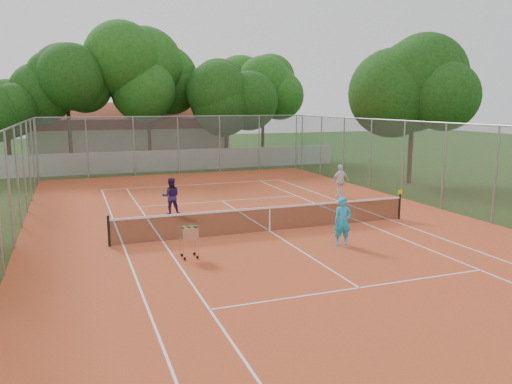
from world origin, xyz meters
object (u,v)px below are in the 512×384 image
object	(u,v)px
player_near	(343,221)
clubhouse	(129,133)
player_far_right	(340,181)
tennis_net	(270,219)
player_far_left	(171,196)
ball_hopper	(189,241)

from	to	relation	value
player_near	clubhouse	bearing A→B (deg)	111.14
player_near	player_far_right	size ratio (longest dim) A/B	0.97
clubhouse	tennis_net	bearing A→B (deg)	-86.05
player_near	player_far_left	distance (m)	8.30
player_near	player_far_left	size ratio (longest dim) A/B	1.03
tennis_net	player_near	bearing A→B (deg)	-58.18
player_far_right	ball_hopper	world-z (taller)	player_far_right
tennis_net	player_far_right	bearing A→B (deg)	40.63
player_near	player_far_right	distance (m)	9.02
ball_hopper	player_near	bearing A→B (deg)	-21.07
tennis_net	player_far_right	distance (m)	8.01
player_far_left	player_near	bearing A→B (deg)	133.82
player_far_right	tennis_net	bearing A→B (deg)	35.06
player_far_left	player_far_right	world-z (taller)	player_far_right
clubhouse	player_far_right	world-z (taller)	clubhouse
tennis_net	player_far_left	xyz separation A→B (m)	(-2.98, 4.24, 0.33)
tennis_net	player_near	world-z (taller)	player_near
clubhouse	ball_hopper	xyz separation A→B (m)	(-1.65, -31.26, -1.63)
tennis_net	ball_hopper	bearing A→B (deg)	-148.29
tennis_net	player_near	size ratio (longest dim) A/B	7.06
player_far_left	player_far_right	xyz separation A→B (m)	(9.05, 0.96, 0.05)
tennis_net	clubhouse	distance (m)	29.12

